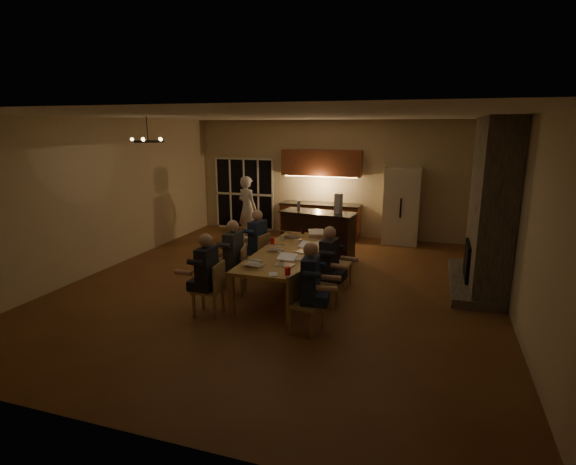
{
  "coord_description": "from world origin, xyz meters",
  "views": [
    {
      "loc": [
        2.69,
        -7.75,
        3.02
      ],
      "look_at": [
        0.04,
        0.3,
        1.01
      ],
      "focal_mm": 28.0,
      "sensor_mm": 36.0,
      "label": 1
    }
  ],
  "objects_px": {
    "laptop_f": "(317,233)",
    "mug_back": "(282,238)",
    "redcup_near": "(288,271)",
    "plate_far": "(322,243)",
    "chair_right_near": "(306,304)",
    "chair_left_far": "(256,255)",
    "chair_left_near": "(208,289)",
    "bar_bottle": "(299,206)",
    "chair_right_far": "(339,263)",
    "plate_left": "(255,261)",
    "person_left_mid": "(234,257)",
    "mug_mid": "(300,242)",
    "laptop_d": "(304,247)",
    "can_silver": "(282,258)",
    "person_right_mid": "(329,265)",
    "person_right_near": "(310,287)",
    "laptop_c": "(276,244)",
    "chandelier": "(148,141)",
    "redcup_mid": "(272,241)",
    "redcup_far": "(316,231)",
    "laptop_e": "(292,232)",
    "person_left_near": "(207,275)",
    "laptop_b": "(285,259)",
    "mug_front": "(280,254)",
    "chair_left_mid": "(233,270)",
    "person_left_far": "(258,243)",
    "refrigerator": "(402,206)",
    "laptop_a": "(254,259)",
    "bar_island": "(318,234)",
    "chair_right_mid": "(325,280)",
    "plate_near": "(297,259)",
    "can_cola": "(303,231)",
    "standing_person": "(247,209)",
    "bar_blender": "(338,204)"
  },
  "relations": [
    {
      "from": "laptop_f",
      "to": "mug_back",
      "type": "xyz_separation_m",
      "value": [
        -0.64,
        -0.35,
        -0.06
      ]
    },
    {
      "from": "redcup_near",
      "to": "plate_far",
      "type": "bearing_deg",
      "value": 89.03
    },
    {
      "from": "chair_right_near",
      "to": "chair_left_far",
      "type": "bearing_deg",
      "value": 50.67
    },
    {
      "from": "chair_left_near",
      "to": "bar_bottle",
      "type": "xyz_separation_m",
      "value": [
        0.37,
        3.86,
        0.76
      ]
    },
    {
      "from": "chair_right_far",
      "to": "plate_left",
      "type": "height_order",
      "value": "chair_right_far"
    },
    {
      "from": "person_left_mid",
      "to": "mug_mid",
      "type": "distance_m",
      "value": 1.41
    },
    {
      "from": "laptop_d",
      "to": "can_silver",
      "type": "relative_size",
      "value": 2.67
    },
    {
      "from": "person_left_mid",
      "to": "person_right_mid",
      "type": "distance_m",
      "value": 1.78
    },
    {
      "from": "person_right_near",
      "to": "laptop_c",
      "type": "relative_size",
      "value": 4.31
    },
    {
      "from": "laptop_f",
      "to": "bar_bottle",
      "type": "relative_size",
      "value": 1.33
    },
    {
      "from": "chair_left_near",
      "to": "chandelier",
      "type": "xyz_separation_m",
      "value": [
        -1.73,
        1.1,
        2.31
      ]
    },
    {
      "from": "person_right_near",
      "to": "redcup_mid",
      "type": "relative_size",
      "value": 11.5
    },
    {
      "from": "redcup_near",
      "to": "mug_back",
      "type": "bearing_deg",
      "value": 111.17
    },
    {
      "from": "chair_left_near",
      "to": "chair_right_near",
      "type": "relative_size",
      "value": 1.0
    },
    {
      "from": "redcup_far",
      "to": "person_right_mid",
      "type": "bearing_deg",
      "value": -68.95
    },
    {
      "from": "laptop_e",
      "to": "person_left_near",
      "type": "bearing_deg",
      "value": 106.07
    },
    {
      "from": "chair_right_far",
      "to": "mug_mid",
      "type": "bearing_deg",
      "value": 94.45
    },
    {
      "from": "laptop_b",
      "to": "mug_front",
      "type": "distance_m",
      "value": 0.52
    },
    {
      "from": "chair_left_mid",
      "to": "person_left_far",
      "type": "distance_m",
      "value": 1.15
    },
    {
      "from": "chair_left_far",
      "to": "laptop_b",
      "type": "bearing_deg",
      "value": 48.05
    },
    {
      "from": "refrigerator",
      "to": "person_left_near",
      "type": "xyz_separation_m",
      "value": [
        -2.59,
        -5.8,
        -0.31
      ]
    },
    {
      "from": "plate_left",
      "to": "bar_bottle",
      "type": "bearing_deg",
      "value": 93.14
    },
    {
      "from": "laptop_a",
      "to": "bar_bottle",
      "type": "bearing_deg",
      "value": -75.2
    },
    {
      "from": "chair_left_near",
      "to": "chair_left_far",
      "type": "distance_m",
      "value": 2.11
    },
    {
      "from": "chair_right_near",
      "to": "laptop_f",
      "type": "distance_m",
      "value": 2.82
    },
    {
      "from": "person_right_mid",
      "to": "person_left_far",
      "type": "relative_size",
      "value": 1.0
    },
    {
      "from": "bar_island",
      "to": "plate_left",
      "type": "xyz_separation_m",
      "value": [
        -0.31,
        -3.15,
        0.22
      ]
    },
    {
      "from": "mug_mid",
      "to": "redcup_near",
      "type": "xyz_separation_m",
      "value": [
        0.36,
        -1.84,
        0.01
      ]
    },
    {
      "from": "person_left_near",
      "to": "chandelier",
      "type": "distance_m",
      "value": 2.93
    },
    {
      "from": "chair_right_mid",
      "to": "laptop_f",
      "type": "bearing_deg",
      "value": 17.0
    },
    {
      "from": "refrigerator",
      "to": "laptop_c",
      "type": "distance_m",
      "value": 4.67
    },
    {
      "from": "laptop_a",
      "to": "refrigerator",
      "type": "bearing_deg",
      "value": -100.08
    },
    {
      "from": "person_right_mid",
      "to": "plate_near",
      "type": "distance_m",
      "value": 0.58
    },
    {
      "from": "person_left_far",
      "to": "plate_near",
      "type": "bearing_deg",
      "value": 57.05
    },
    {
      "from": "chair_right_mid",
      "to": "chandelier",
      "type": "bearing_deg",
      "value": 85.67
    },
    {
      "from": "chair_left_far",
      "to": "laptop_f",
      "type": "xyz_separation_m",
      "value": [
        1.15,
        0.51,
        0.42
      ]
    },
    {
      "from": "can_cola",
      "to": "plate_left",
      "type": "relative_size",
      "value": 0.47
    },
    {
      "from": "chair_right_far",
      "to": "person_right_near",
      "type": "height_order",
      "value": "person_right_near"
    },
    {
      "from": "person_left_mid",
      "to": "standing_person",
      "type": "height_order",
      "value": "standing_person"
    },
    {
      "from": "chair_left_far",
      "to": "person_left_near",
      "type": "bearing_deg",
      "value": 11.22
    },
    {
      "from": "laptop_e",
      "to": "bar_bottle",
      "type": "height_order",
      "value": "bar_bottle"
    },
    {
      "from": "person_right_mid",
      "to": "redcup_mid",
      "type": "relative_size",
      "value": 11.5
    },
    {
      "from": "refrigerator",
      "to": "redcup_near",
      "type": "height_order",
      "value": "refrigerator"
    },
    {
      "from": "mug_front",
      "to": "bar_bottle",
      "type": "height_order",
      "value": "bar_bottle"
    },
    {
      "from": "person_left_near",
      "to": "bar_blender",
      "type": "height_order",
      "value": "bar_blender"
    },
    {
      "from": "plate_near",
      "to": "can_silver",
      "type": "bearing_deg",
      "value": -141.23
    },
    {
      "from": "person_right_near",
      "to": "redcup_near",
      "type": "xyz_separation_m",
      "value": [
        -0.45,
        0.28,
        0.12
      ]
    },
    {
      "from": "plate_near",
      "to": "laptop_c",
      "type": "bearing_deg",
      "value": 140.4
    },
    {
      "from": "mug_mid",
      "to": "can_cola",
      "type": "xyz_separation_m",
      "value": [
        -0.2,
        0.91,
        0.01
      ]
    },
    {
      "from": "laptop_f",
      "to": "can_silver",
      "type": "bearing_deg",
      "value": -116.03
    }
  ]
}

